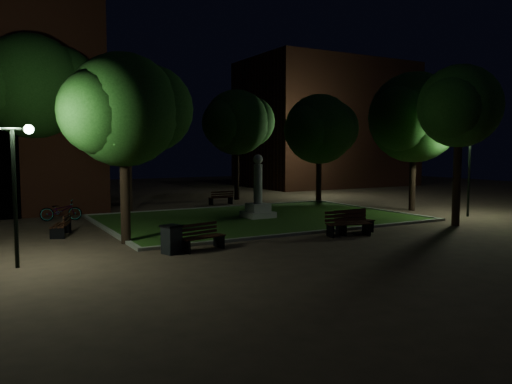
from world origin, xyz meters
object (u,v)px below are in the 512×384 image
(bench_near_left, at_px, (348,224))
(monument, at_px, (258,200))
(bench_left_side, at_px, (62,226))
(bench_near_right, at_px, (354,222))
(bench_far_side, at_px, (221,198))
(bench_west_near, at_px, (201,238))
(bicycle, at_px, (61,210))
(trash_bin, at_px, (171,239))

(bench_near_left, bearing_deg, monument, 110.07)
(bench_left_side, bearing_deg, monument, 112.00)
(bench_near_right, xyz_separation_m, bench_left_side, (-10.84, 5.24, -0.04))
(bench_near_right, bearing_deg, bench_far_side, 86.83)
(bench_west_near, distance_m, bicycle, 10.64)
(monument, relative_size, bench_near_right, 1.76)
(bench_left_side, relative_size, bench_far_side, 1.08)
(bench_near_left, xyz_separation_m, bench_west_near, (-6.34, 0.27, -0.04))
(bench_near_right, height_order, bench_west_near, bench_near_right)
(bench_far_side, distance_m, trash_bin, 15.33)
(monument, relative_size, trash_bin, 3.26)
(bench_near_left, distance_m, bench_left_side, 11.64)
(bench_far_side, distance_m, bicycle, 10.48)
(bench_near_left, xyz_separation_m, bench_left_side, (-10.15, 5.70, -0.05))
(trash_bin, bearing_deg, monument, 41.69)
(bench_west_near, height_order, bicycle, bicycle)
(bench_left_side, bearing_deg, bench_west_near, 53.88)
(monument, height_order, trash_bin, monument)
(bench_near_right, xyz_separation_m, bench_far_side, (-0.13, 12.78, -0.05))
(bench_west_near, relative_size, bicycle, 0.90)
(bench_far_side, bearing_deg, trash_bin, 56.83)
(bench_west_near, bearing_deg, bench_near_right, -11.81)
(bench_near_right, relative_size, bench_far_side, 1.14)
(monument, distance_m, bench_far_side, 7.14)
(bench_left_side, distance_m, bicycle, 4.77)
(bench_near_left, xyz_separation_m, trash_bin, (-7.47, 0.18, 0.02))
(monument, bearing_deg, bench_far_side, 79.91)
(monument, height_order, bench_far_side, monument)
(bench_left_side, bearing_deg, bench_far_side, 143.94)
(trash_bin, bearing_deg, bench_near_right, 1.95)
(bench_far_side, xyz_separation_m, trash_bin, (-8.03, -13.05, 0.09))
(bench_near_left, distance_m, bicycle, 14.13)
(bench_west_near, height_order, bench_left_side, bench_west_near)
(monument, distance_m, bench_near_right, 5.95)
(bench_near_left, height_order, bench_west_near, bench_near_left)
(bench_near_left, bearing_deg, bench_near_right, 47.15)
(trash_bin, bearing_deg, bench_near_left, -1.38)
(bench_near_left, xyz_separation_m, bicycle, (-9.53, 10.43, 0.04))
(bench_left_side, distance_m, bench_far_side, 13.10)
(monument, bearing_deg, trash_bin, -138.31)
(bench_near_left, relative_size, trash_bin, 1.97)
(trash_bin, bearing_deg, bench_west_near, 4.64)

